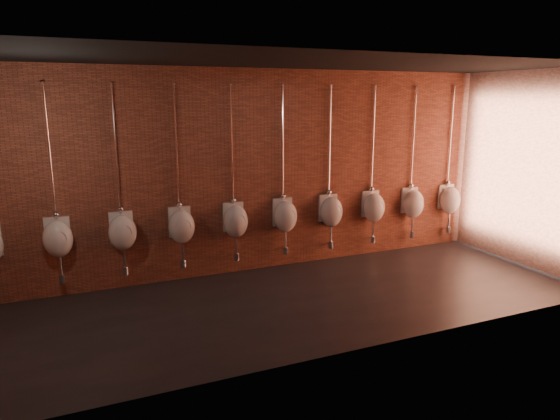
{
  "coord_description": "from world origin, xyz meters",
  "views": [
    {
      "loc": [
        -2.68,
        -5.86,
        2.74
      ],
      "look_at": [
        0.19,
        0.9,
        1.1
      ],
      "focal_mm": 32.0,
      "sensor_mm": 36.0,
      "label": 1
    }
  ],
  "objects_px": {
    "urinal_3": "(181,226)",
    "urinal_8": "(413,203)",
    "urinal_1": "(58,238)",
    "urinal_7": "(374,207)",
    "urinal_5": "(285,215)",
    "urinal_6": "(331,211)",
    "urinal_4": "(235,220)",
    "urinal_9": "(450,199)",
    "urinal_2": "(122,231)"
  },
  "relations": [
    {
      "from": "urinal_2",
      "to": "urinal_9",
      "type": "relative_size",
      "value": 1.0
    },
    {
      "from": "urinal_3",
      "to": "urinal_7",
      "type": "distance_m",
      "value": 3.39
    },
    {
      "from": "urinal_7",
      "to": "urinal_9",
      "type": "relative_size",
      "value": 1.0
    },
    {
      "from": "urinal_1",
      "to": "urinal_3",
      "type": "height_order",
      "value": "same"
    },
    {
      "from": "urinal_8",
      "to": "urinal_6",
      "type": "bearing_deg",
      "value": 180.0
    },
    {
      "from": "urinal_7",
      "to": "urinal_9",
      "type": "xyz_separation_m",
      "value": [
        1.69,
        0.0,
        0.0
      ]
    },
    {
      "from": "urinal_2",
      "to": "urinal_5",
      "type": "bearing_deg",
      "value": 0.0
    },
    {
      "from": "urinal_5",
      "to": "urinal_8",
      "type": "xyz_separation_m",
      "value": [
        2.54,
        0.0,
        0.0
      ]
    },
    {
      "from": "urinal_3",
      "to": "urinal_7",
      "type": "bearing_deg",
      "value": 0.0
    },
    {
      "from": "urinal_4",
      "to": "urinal_9",
      "type": "height_order",
      "value": "same"
    },
    {
      "from": "urinal_8",
      "to": "urinal_9",
      "type": "height_order",
      "value": "same"
    },
    {
      "from": "urinal_5",
      "to": "urinal_7",
      "type": "relative_size",
      "value": 1.0
    },
    {
      "from": "urinal_1",
      "to": "urinal_4",
      "type": "bearing_deg",
      "value": 0.0
    },
    {
      "from": "urinal_5",
      "to": "urinal_6",
      "type": "distance_m",
      "value": 0.85
    },
    {
      "from": "urinal_5",
      "to": "urinal_2",
      "type": "bearing_deg",
      "value": 180.0
    },
    {
      "from": "urinal_7",
      "to": "urinal_9",
      "type": "bearing_deg",
      "value": 0.0
    },
    {
      "from": "urinal_6",
      "to": "urinal_7",
      "type": "distance_m",
      "value": 0.85
    },
    {
      "from": "urinal_3",
      "to": "urinal_8",
      "type": "bearing_deg",
      "value": 0.0
    },
    {
      "from": "urinal_1",
      "to": "urinal_5",
      "type": "relative_size",
      "value": 1.0
    },
    {
      "from": "urinal_2",
      "to": "urinal_8",
      "type": "relative_size",
      "value": 1.0
    },
    {
      "from": "urinal_3",
      "to": "urinal_9",
      "type": "height_order",
      "value": "same"
    },
    {
      "from": "urinal_5",
      "to": "urinal_8",
      "type": "relative_size",
      "value": 1.0
    },
    {
      "from": "urinal_9",
      "to": "urinal_5",
      "type": "bearing_deg",
      "value": 180.0
    },
    {
      "from": "urinal_3",
      "to": "urinal_7",
      "type": "xyz_separation_m",
      "value": [
        3.39,
        0.0,
        0.0
      ]
    },
    {
      "from": "urinal_2",
      "to": "urinal_4",
      "type": "distance_m",
      "value": 1.69
    },
    {
      "from": "urinal_4",
      "to": "urinal_1",
      "type": "bearing_deg",
      "value": 180.0
    },
    {
      "from": "urinal_4",
      "to": "urinal_8",
      "type": "distance_m",
      "value": 3.39
    },
    {
      "from": "urinal_1",
      "to": "urinal_4",
      "type": "relative_size",
      "value": 1.0
    },
    {
      "from": "urinal_2",
      "to": "urinal_9",
      "type": "height_order",
      "value": "same"
    },
    {
      "from": "urinal_1",
      "to": "urinal_6",
      "type": "xyz_separation_m",
      "value": [
        4.24,
        0.0,
        0.0
      ]
    },
    {
      "from": "urinal_6",
      "to": "urinal_8",
      "type": "xyz_separation_m",
      "value": [
        1.69,
        0.0,
        0.0
      ]
    },
    {
      "from": "urinal_2",
      "to": "urinal_8",
      "type": "distance_m",
      "value": 5.08
    },
    {
      "from": "urinal_6",
      "to": "urinal_4",
      "type": "bearing_deg",
      "value": 180.0
    },
    {
      "from": "urinal_1",
      "to": "urinal_3",
      "type": "xyz_separation_m",
      "value": [
        1.69,
        0.0,
        0.0
      ]
    },
    {
      "from": "urinal_4",
      "to": "urinal_3",
      "type": "bearing_deg",
      "value": 180.0
    },
    {
      "from": "urinal_4",
      "to": "urinal_5",
      "type": "distance_m",
      "value": 0.85
    },
    {
      "from": "urinal_4",
      "to": "urinal_5",
      "type": "xyz_separation_m",
      "value": [
        0.85,
        0.0,
        0.0
      ]
    },
    {
      "from": "urinal_6",
      "to": "urinal_5",
      "type": "bearing_deg",
      "value": 180.0
    },
    {
      "from": "urinal_9",
      "to": "urinal_8",
      "type": "bearing_deg",
      "value": 180.0
    },
    {
      "from": "urinal_6",
      "to": "urinal_8",
      "type": "bearing_deg",
      "value": 0.0
    },
    {
      "from": "urinal_4",
      "to": "urinal_8",
      "type": "bearing_deg",
      "value": 0.0
    },
    {
      "from": "urinal_5",
      "to": "urinal_1",
      "type": "bearing_deg",
      "value": 180.0
    },
    {
      "from": "urinal_3",
      "to": "urinal_8",
      "type": "height_order",
      "value": "same"
    },
    {
      "from": "urinal_2",
      "to": "urinal_4",
      "type": "height_order",
      "value": "same"
    },
    {
      "from": "urinal_3",
      "to": "urinal_8",
      "type": "relative_size",
      "value": 1.0
    },
    {
      "from": "urinal_6",
      "to": "urinal_9",
      "type": "relative_size",
      "value": 1.0
    },
    {
      "from": "urinal_1",
      "to": "urinal_2",
      "type": "height_order",
      "value": "same"
    },
    {
      "from": "urinal_8",
      "to": "urinal_9",
      "type": "relative_size",
      "value": 1.0
    },
    {
      "from": "urinal_4",
      "to": "urinal_5",
      "type": "bearing_deg",
      "value": 0.0
    },
    {
      "from": "urinal_1",
      "to": "urinal_8",
      "type": "bearing_deg",
      "value": 0.0
    }
  ]
}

